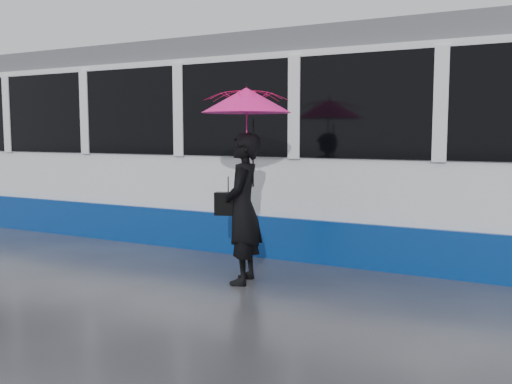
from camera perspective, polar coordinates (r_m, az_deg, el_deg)
The scene contains 6 objects.
ground at distance 7.59m, azimuth -5.23°, elevation -8.17°, with size 90.00×90.00×0.00m, color #27272C.
rails at distance 9.72m, azimuth 2.95°, elevation -4.97°, with size 34.00×1.51×0.02m.
tram at distance 9.10m, azimuth 9.94°, elevation 4.53°, with size 26.00×2.56×3.35m.
woman at distance 6.97m, azimuth -1.32°, elevation -1.67°, with size 0.67×0.44×1.85m, color black.
umbrella at distance 6.89m, azimuth -0.98°, elevation 7.42°, with size 1.35×1.35×1.25m.
handbag at distance 7.09m, azimuth -2.79°, elevation -1.18°, with size 0.36×0.23×0.47m.
Camera 1 is at (4.07, -6.13, 1.84)m, focal length 40.00 mm.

